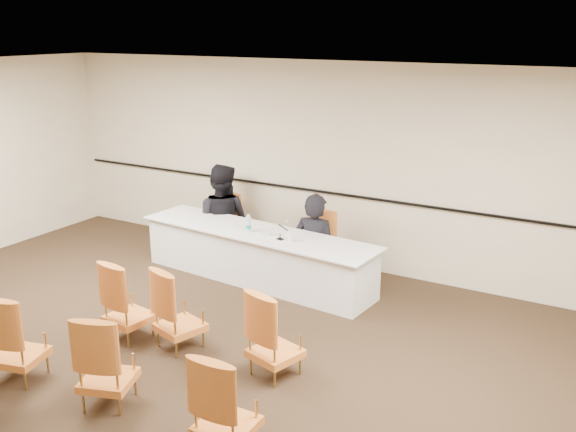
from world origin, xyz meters
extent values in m
plane|color=black|center=(0.00, 0.00, 0.00)|extent=(10.00, 10.00, 0.00)
plane|color=silver|center=(0.00, 0.00, 3.00)|extent=(10.00, 10.00, 0.00)
cube|color=beige|center=(0.00, 4.00, 1.50)|extent=(10.00, 0.04, 3.00)
cube|color=black|center=(0.00, 3.96, 1.10)|extent=(9.80, 0.04, 0.03)
imported|color=black|center=(-0.02, 3.34, 0.35)|extent=(0.68, 0.47, 1.78)
imported|color=black|center=(-1.74, 3.48, 0.51)|extent=(1.06, 0.91, 1.87)
cube|color=white|center=(-0.27, 2.71, 0.73)|extent=(0.34, 0.27, 0.00)
cylinder|color=silver|center=(-0.43, 2.77, 0.77)|extent=(0.07, 0.07, 0.10)
cylinder|color=white|center=(-0.07, 2.69, 0.79)|extent=(0.10, 0.10, 0.12)
camera|label=1|loc=(3.93, -4.27, 3.48)|focal=40.00mm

